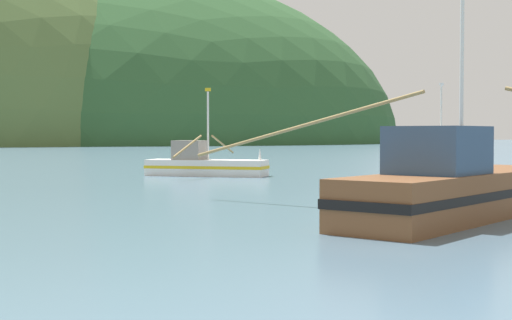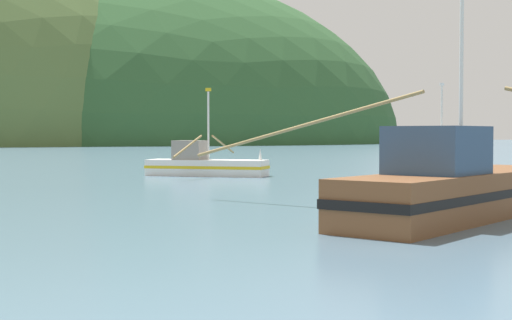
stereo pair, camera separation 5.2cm
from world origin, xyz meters
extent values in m
ellipsoid|color=#2D562D|center=(-5.39, 222.64, 0.00)|extent=(178.37, 142.70, 101.75)
ellipsoid|color=#2D562D|center=(-5.92, 244.28, 0.00)|extent=(124.60, 99.68, 65.24)
cube|color=brown|center=(4.28, 19.15, 0.69)|extent=(10.58, 9.22, 1.39)
cube|color=black|center=(4.28, 19.15, 0.76)|extent=(10.69, 9.31, 0.25)
cube|color=#334C6B|center=(2.94, 18.06, 2.06)|extent=(3.41, 3.36, 1.35)
cylinder|color=silver|center=(4.18, 19.06, 4.40)|extent=(0.12, 0.12, 6.04)
cylinder|color=#997F4C|center=(0.49, 23.86, 2.76)|extent=(6.10, 7.53, 2.26)
cube|color=white|center=(0.15, 43.17, 0.49)|extent=(7.32, 5.16, 0.97)
cube|color=gold|center=(0.15, 43.17, 0.54)|extent=(7.39, 5.21, 0.18)
cone|color=white|center=(3.09, 41.61, 1.32)|extent=(0.27, 0.27, 0.70)
cube|color=gray|center=(-0.79, 43.67, 1.55)|extent=(2.36, 2.38, 1.15)
cylinder|color=silver|center=(0.24, 43.12, 3.01)|extent=(0.12, 0.12, 4.08)
cube|color=gold|center=(0.24, 43.12, 5.17)|extent=(0.33, 0.20, 0.20)
cylinder|color=#997F4C|center=(1.63, 45.95, 1.84)|extent=(2.14, 3.88, 1.25)
cylinder|color=#997F4C|center=(-1.32, 40.38, 1.84)|extent=(2.14, 3.88, 1.25)
cube|color=orange|center=(16.40, 45.48, 0.53)|extent=(6.56, 3.17, 1.07)
cube|color=white|center=(16.40, 45.48, 0.59)|extent=(6.62, 3.21, 0.19)
cone|color=orange|center=(19.23, 46.07, 1.42)|extent=(0.24, 0.24, 0.70)
cube|color=silver|center=(15.41, 45.27, 1.75)|extent=(1.96, 1.82, 1.36)
cylinder|color=silver|center=(16.53, 45.51, 3.40)|extent=(0.12, 0.12, 4.67)
cube|color=white|center=(16.53, 45.51, 5.86)|extent=(0.36, 0.10, 0.20)
camera|label=1|loc=(-6.58, -1.49, 2.51)|focal=52.77mm
camera|label=2|loc=(-6.53, -1.50, 2.51)|focal=52.77mm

